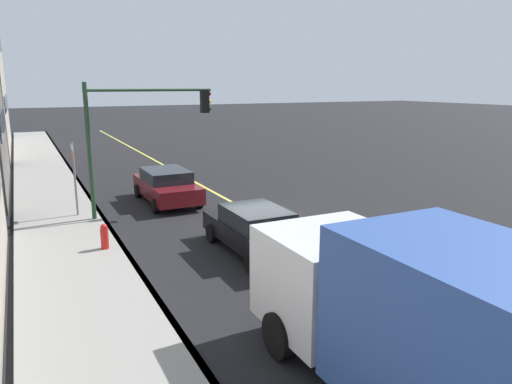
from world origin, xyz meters
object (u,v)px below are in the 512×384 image
Objects in this scene: traffic_light_mast at (142,124)px; fire_hydrant at (105,239)px; car_black at (256,230)px; car_maroon at (167,185)px; street_sign_post at (74,174)px; truck_blue at (476,350)px.

traffic_light_mast reaches higher than fire_hydrant.
traffic_light_mast is at bearing 19.69° from car_black.
traffic_light_mast is (5.66, 2.03, 2.88)m from car_black.
car_maroon is at bearing -32.80° from fire_hydrant.
fire_hydrant is at bearing 64.15° from car_black.
car_maroon is 1.57× the size of street_sign_post.
truck_blue reaches higher than car_maroon.
car_black is 4.66m from fire_hydrant.
car_black is 0.99× the size of car_maroon.
car_black is 7.55m from car_maroon.
traffic_light_mast reaches higher than car_black.
car_black is 8.79m from truck_blue.
traffic_light_mast is (14.35, 1.03, 2.00)m from truck_blue.
car_black is 4.94× the size of fire_hydrant.
street_sign_post reaches higher than car_maroon.
truck_blue is 14.52m from traffic_light_mast.
truck_blue is (-8.69, 1.00, 0.88)m from car_black.
car_maroon is 4.98× the size of fire_hydrant.
truck_blue is at bearing -163.41° from fire_hydrant.
car_maroon is 16.23m from truck_blue.
car_black is at bearing -6.54° from truck_blue.
truck_blue is (-16.20, 0.34, 0.84)m from car_maroon.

